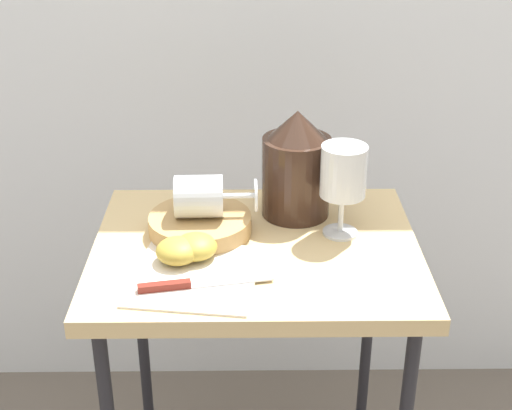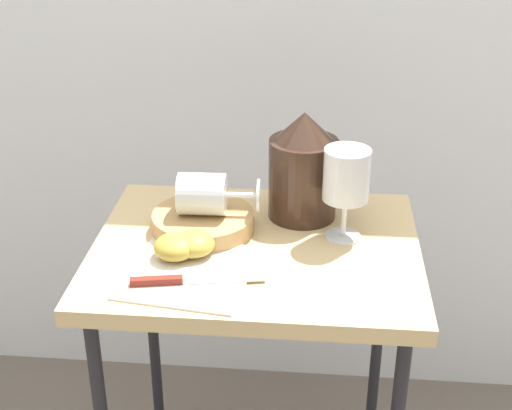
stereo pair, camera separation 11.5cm
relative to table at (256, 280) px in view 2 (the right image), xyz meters
name	(u,v)px [view 2 (the right image)]	position (x,y,z in m)	size (l,w,h in m)	color
curtain_drape	(277,11)	(0.00, 0.54, 0.37)	(2.40, 0.03, 2.03)	white
table	(256,280)	(0.00, 0.00, 0.00)	(0.58, 0.46, 0.71)	tan
linen_napkin	(190,272)	(-0.10, -0.10, 0.07)	(0.20, 0.21, 0.00)	silver
basket_tray	(203,222)	(-0.10, 0.05, 0.09)	(0.19, 0.19, 0.04)	tan
pitcher	(303,175)	(0.08, 0.12, 0.16)	(0.18, 0.13, 0.21)	#382319
wine_glass_upright	(346,179)	(0.16, 0.04, 0.19)	(0.08, 0.08, 0.17)	silver
wine_glass_tipped_near	(205,194)	(-0.10, 0.05, 0.15)	(0.15, 0.08, 0.08)	silver
apple_half_left	(175,247)	(-0.13, -0.06, 0.10)	(0.08, 0.08, 0.04)	#B29938
apple_half_right	(193,244)	(-0.10, -0.05, 0.10)	(0.08, 0.08, 0.04)	#B29938
knife	(178,281)	(-0.11, -0.14, 0.08)	(0.22, 0.05, 0.01)	silver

